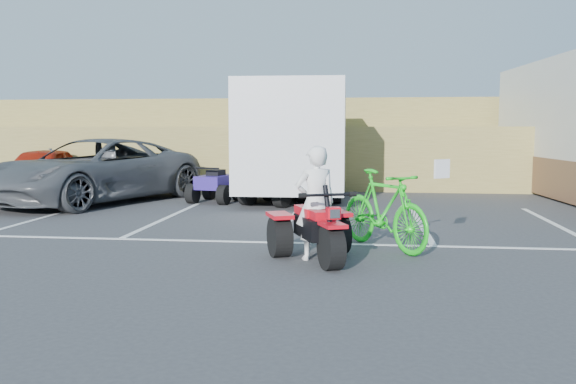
# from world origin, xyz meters

# --- Properties ---
(ground) EXTENTS (100.00, 100.00, 0.00)m
(ground) POSITION_xyz_m (0.00, 0.00, 0.00)
(ground) COLOR #37373A
(ground) RESTS_ON ground
(parking_stripes) EXTENTS (28.00, 5.16, 0.01)m
(parking_stripes) POSITION_xyz_m (0.87, 4.07, 0.00)
(parking_stripes) COLOR white
(parking_stripes) RESTS_ON ground
(grass_embankment) EXTENTS (40.00, 8.50, 3.10)m
(grass_embankment) POSITION_xyz_m (0.00, 15.48, 1.42)
(grass_embankment) COLOR olive
(grass_embankment) RESTS_ON ground
(red_trike_atv) EXTENTS (1.76, 1.98, 1.06)m
(red_trike_atv) POSITION_xyz_m (0.89, 1.02, 0.00)
(red_trike_atv) COLOR red
(red_trike_atv) RESTS_ON ground
(rider) EXTENTS (0.72, 0.61, 1.69)m
(rider) POSITION_xyz_m (0.83, 1.16, 0.84)
(rider) COLOR white
(rider) RESTS_ON ground
(green_dirt_bike) EXTENTS (1.75, 2.07, 1.28)m
(green_dirt_bike) POSITION_xyz_m (1.86, 2.08, 0.64)
(green_dirt_bike) COLOR #14BF19
(green_dirt_bike) RESTS_ON ground
(grey_pickup) EXTENTS (4.88, 6.63, 1.68)m
(grey_pickup) POSITION_xyz_m (-5.47, 7.45, 0.84)
(grey_pickup) COLOR #44474B
(grey_pickup) RESTS_ON ground
(red_car) EXTENTS (2.11, 4.20, 1.37)m
(red_car) POSITION_xyz_m (-8.16, 9.64, 0.69)
(red_car) COLOR #971908
(red_car) RESTS_ON ground
(cargo_trailer) EXTENTS (2.88, 6.81, 3.15)m
(cargo_trailer) POSITION_xyz_m (-0.35, 9.69, 1.70)
(cargo_trailer) COLOR silver
(cargo_trailer) RESTS_ON ground
(quad_atv_blue) EXTENTS (1.38, 1.66, 0.96)m
(quad_atv_blue) POSITION_xyz_m (-2.33, 7.94, 0.00)
(quad_atv_blue) COLOR navy
(quad_atv_blue) RESTS_ON ground
(quad_atv_green) EXTENTS (1.81, 2.04, 1.10)m
(quad_atv_green) POSITION_xyz_m (-0.70, 7.69, 0.00)
(quad_atv_green) COLOR #155C15
(quad_atv_green) RESTS_ON ground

